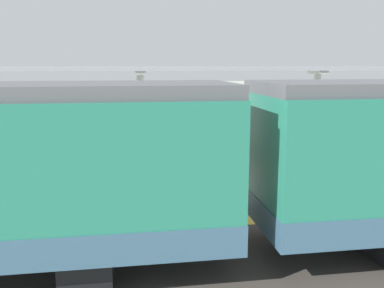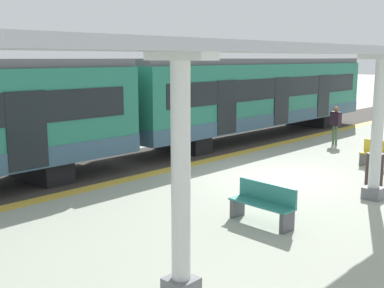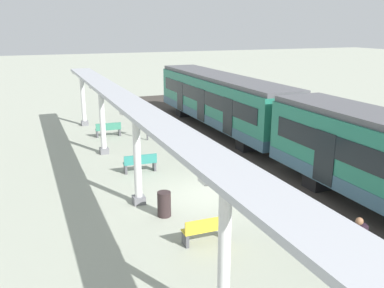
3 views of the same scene
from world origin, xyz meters
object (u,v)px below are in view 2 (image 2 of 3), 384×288
(bench_extra_slot, at_px, (263,203))
(canopy_pillar_third, at_px, (378,127))
(passenger_waiting_near_edge, at_px, (336,121))
(trash_bin, at_px, (374,169))
(canopy_pillar_second, at_px, (181,178))
(train_far_carriage, at_px, (257,96))

(bench_extra_slot, bearing_deg, canopy_pillar_third, 73.75)
(canopy_pillar_third, height_order, bench_extra_slot, canopy_pillar_third)
(passenger_waiting_near_edge, bearing_deg, canopy_pillar_third, -56.42)
(passenger_waiting_near_edge, bearing_deg, trash_bin, -53.76)
(canopy_pillar_second, relative_size, bench_extra_slot, 2.36)
(train_far_carriage, relative_size, trash_bin, 16.54)
(canopy_pillar_second, xyz_separation_m, bench_extra_slot, (-0.99, 3.53, -1.38))
(canopy_pillar_third, xyz_separation_m, passenger_waiting_near_edge, (-4.34, 6.53, -0.85))
(bench_extra_slot, bearing_deg, passenger_waiting_near_edge, 108.66)
(trash_bin, height_order, passenger_waiting_near_edge, passenger_waiting_near_edge)
(trash_bin, bearing_deg, passenger_waiting_near_edge, 126.24)
(bench_extra_slot, bearing_deg, canopy_pillar_second, -74.38)
(bench_extra_slot, height_order, trash_bin, trash_bin)
(canopy_pillar_second, xyz_separation_m, canopy_pillar_third, (0.00, 6.92, 0.00))
(canopy_pillar_third, distance_m, trash_bin, 2.02)
(train_far_carriage, xyz_separation_m, bench_extra_slot, (6.91, -9.37, -1.39))
(canopy_pillar_second, bearing_deg, canopy_pillar_third, 90.00)
(bench_extra_slot, distance_m, trash_bin, 4.78)
(canopy_pillar_second, height_order, passenger_waiting_near_edge, canopy_pillar_second)
(train_far_carriage, distance_m, passenger_waiting_near_edge, 3.70)
(canopy_pillar_second, bearing_deg, bench_extra_slot, 105.62)
(canopy_pillar_third, relative_size, trash_bin, 4.00)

